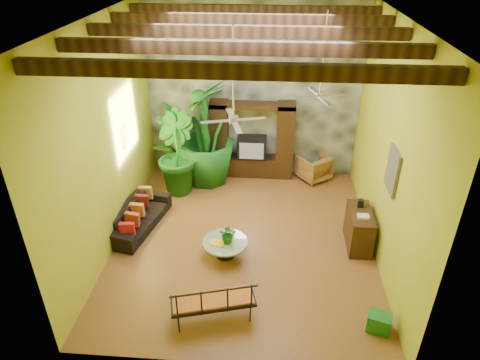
# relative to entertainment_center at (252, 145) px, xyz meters

# --- Properties ---
(ground) EXTENTS (7.00, 7.00, 0.00)m
(ground) POSITION_rel_entertainment_center_xyz_m (0.00, -3.14, -0.97)
(ground) COLOR brown
(ground) RESTS_ON ground
(ceiling) EXTENTS (6.00, 7.00, 0.02)m
(ceiling) POSITION_rel_entertainment_center_xyz_m (0.00, -3.14, 4.03)
(ceiling) COLOR silver
(ceiling) RESTS_ON back_wall
(back_wall) EXTENTS (6.00, 0.02, 5.00)m
(back_wall) POSITION_rel_entertainment_center_xyz_m (0.00, 0.36, 1.53)
(back_wall) COLOR gold
(back_wall) RESTS_ON ground
(left_wall) EXTENTS (0.02, 7.00, 5.00)m
(left_wall) POSITION_rel_entertainment_center_xyz_m (-3.00, -3.14, 1.53)
(left_wall) COLOR gold
(left_wall) RESTS_ON ground
(right_wall) EXTENTS (0.02, 7.00, 5.00)m
(right_wall) POSITION_rel_entertainment_center_xyz_m (3.00, -3.14, 1.53)
(right_wall) COLOR gold
(right_wall) RESTS_ON ground
(stone_accent_wall) EXTENTS (5.98, 0.10, 4.98)m
(stone_accent_wall) POSITION_rel_entertainment_center_xyz_m (0.00, 0.30, 1.53)
(stone_accent_wall) COLOR #3D4145
(stone_accent_wall) RESTS_ON ground
(ceiling_beams) EXTENTS (5.95, 5.36, 0.22)m
(ceiling_beams) POSITION_rel_entertainment_center_xyz_m (0.00, -3.14, 3.81)
(ceiling_beams) COLOR #352111
(ceiling_beams) RESTS_ON ceiling
(entertainment_center) EXTENTS (2.40, 0.55, 2.30)m
(entertainment_center) POSITION_rel_entertainment_center_xyz_m (0.00, 0.00, 0.00)
(entertainment_center) COLOR black
(entertainment_center) RESTS_ON ground
(ceiling_fan_front) EXTENTS (1.28, 1.28, 1.86)m
(ceiling_fan_front) POSITION_rel_entertainment_center_xyz_m (-0.20, -3.54, 2.44)
(ceiling_fan_front) COLOR #B4B4B9
(ceiling_fan_front) RESTS_ON ceiling
(ceiling_fan_back) EXTENTS (1.28, 1.28, 1.86)m
(ceiling_fan_back) POSITION_rel_entertainment_center_xyz_m (1.60, -1.94, 2.44)
(ceiling_fan_back) COLOR #B4B4B9
(ceiling_fan_back) RESTS_ON ceiling
(wall_art_mask) EXTENTS (0.06, 0.32, 0.55)m
(wall_art_mask) POSITION_rel_entertainment_center_xyz_m (-2.96, -2.14, 1.13)
(wall_art_mask) COLOR gold
(wall_art_mask) RESTS_ON left_wall
(wall_art_painting) EXTENTS (0.06, 0.70, 0.90)m
(wall_art_painting) POSITION_rel_entertainment_center_xyz_m (2.96, -3.74, 1.33)
(wall_art_painting) COLOR #285592
(wall_art_painting) RESTS_ON right_wall
(sofa) EXTENTS (1.26, 2.26, 0.62)m
(sofa) POSITION_rel_entertainment_center_xyz_m (-2.65, -2.88, -0.65)
(sofa) COLOR black
(sofa) RESTS_ON ground
(wicker_armchair) EXTENTS (1.14, 1.15, 0.75)m
(wicker_armchair) POSITION_rel_entertainment_center_xyz_m (1.84, -0.11, -0.59)
(wicker_armchair) COLOR olive
(wicker_armchair) RESTS_ON ground
(tall_plant_a) EXTENTS (1.29, 1.42, 2.23)m
(tall_plant_a) POSITION_rel_entertainment_center_xyz_m (-2.23, -0.19, 0.15)
(tall_plant_a) COLOR #296A1B
(tall_plant_a) RESTS_ON ground
(tall_plant_b) EXTENTS (1.55, 1.62, 2.31)m
(tall_plant_b) POSITION_rel_entertainment_center_xyz_m (-2.05, -1.05, 0.19)
(tall_plant_b) COLOR #17591A
(tall_plant_b) RESTS_ON ground
(tall_plant_c) EXTENTS (2.06, 2.06, 2.99)m
(tall_plant_c) POSITION_rel_entertainment_center_xyz_m (-1.29, -0.43, 0.53)
(tall_plant_c) COLOR #195F1D
(tall_plant_c) RESTS_ON ground
(coffee_table) EXTENTS (1.01, 1.01, 0.40)m
(coffee_table) POSITION_rel_entertainment_center_xyz_m (-0.39, -3.82, -0.71)
(coffee_table) COLOR black
(coffee_table) RESTS_ON ground
(centerpiece_plant) EXTENTS (0.40, 0.35, 0.43)m
(centerpiece_plant) POSITION_rel_entertainment_center_xyz_m (-0.31, -3.84, -0.35)
(centerpiece_plant) COLOR #1D6119
(centerpiece_plant) RESTS_ON coffee_table
(yellow_tray) EXTENTS (0.36, 0.29, 0.03)m
(yellow_tray) POSITION_rel_entertainment_center_xyz_m (-0.55, -3.91, -0.55)
(yellow_tray) COLOR yellow
(yellow_tray) RESTS_ON coffee_table
(iron_bench) EXTENTS (1.64, 0.96, 0.57)m
(iron_bench) POSITION_rel_entertainment_center_xyz_m (-0.41, -5.74, -0.43)
(iron_bench) COLOR black
(iron_bench) RESTS_ON ground
(side_console) EXTENTS (0.52, 1.13, 0.90)m
(side_console) POSITION_rel_entertainment_center_xyz_m (2.65, -3.18, -0.52)
(side_console) COLOR #341B10
(side_console) RESTS_ON ground
(green_bin) EXTENTS (0.49, 0.42, 0.37)m
(green_bin) POSITION_rel_entertainment_center_xyz_m (2.65, -5.68, -0.78)
(green_bin) COLOR #1B6523
(green_bin) RESTS_ON ground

